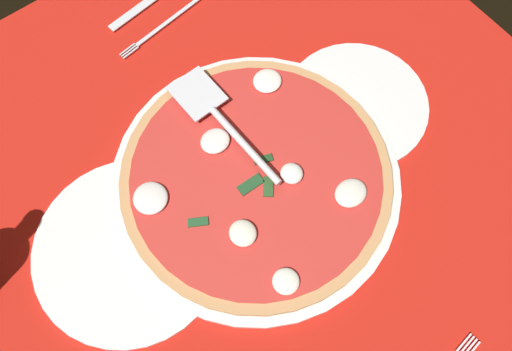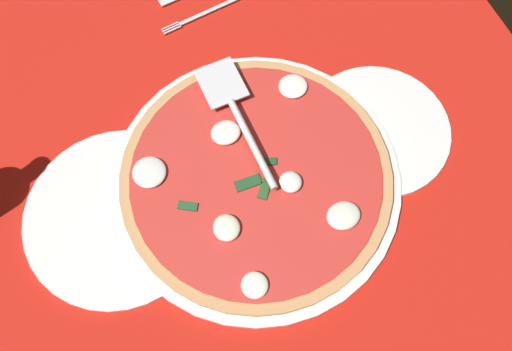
# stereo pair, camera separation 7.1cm
# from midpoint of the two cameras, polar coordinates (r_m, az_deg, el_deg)

# --- Properties ---
(ground_plane) EXTENTS (0.95, 0.95, 0.01)m
(ground_plane) POSITION_cam_midpoint_polar(r_m,az_deg,el_deg) (0.74, -2.88, -1.96)
(ground_plane) COLOR red
(checker_pattern) EXTENTS (0.95, 0.95, 0.00)m
(checker_pattern) POSITION_cam_midpoint_polar(r_m,az_deg,el_deg) (0.73, -2.90, -1.84)
(checker_pattern) COLOR white
(checker_pattern) RESTS_ON ground_plane
(pizza_pan) EXTENTS (0.40, 0.40, 0.01)m
(pizza_pan) POSITION_cam_midpoint_polar(r_m,az_deg,el_deg) (0.73, -2.78, -0.85)
(pizza_pan) COLOR silver
(pizza_pan) RESTS_ON ground_plane
(dinner_plate_left) EXTENTS (0.25, 0.25, 0.01)m
(dinner_plate_left) POSITION_cam_midpoint_polar(r_m,az_deg,el_deg) (0.73, -16.22, -8.00)
(dinner_plate_left) COLOR white
(dinner_plate_left) RESTS_ON ground_plane
(dinner_plate_right) EXTENTS (0.21, 0.21, 0.01)m
(dinner_plate_right) POSITION_cam_midpoint_polar(r_m,az_deg,el_deg) (0.79, 8.23, 7.31)
(dinner_plate_right) COLOR silver
(dinner_plate_right) RESTS_ON ground_plane
(pizza) EXTENTS (0.37, 0.37, 0.03)m
(pizza) POSITION_cam_midpoint_polar(r_m,az_deg,el_deg) (0.72, -2.85, -0.48)
(pizza) COLOR tan
(pizza) RESTS_ON pizza_pan
(pizza_server) EXTENTS (0.06, 0.21, 0.01)m
(pizza_server) POSITION_cam_midpoint_polar(r_m,az_deg,el_deg) (0.73, -6.47, 5.59)
(pizza_server) COLOR silver
(pizza_server) RESTS_ON pizza
(place_setting_far) EXTENTS (0.21, 0.14, 0.01)m
(place_setting_far) POSITION_cam_midpoint_polar(r_m,az_deg,el_deg) (0.91, -11.53, 17.53)
(place_setting_far) COLOR white
(place_setting_far) RESTS_ON ground_plane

